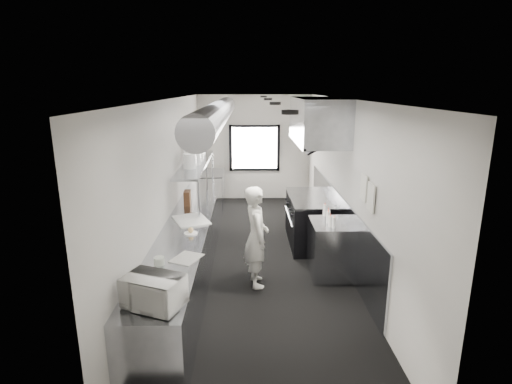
{
  "coord_description": "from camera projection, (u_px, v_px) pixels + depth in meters",
  "views": [
    {
      "loc": [
        -0.19,
        -6.71,
        2.99
      ],
      "look_at": [
        -0.05,
        -0.2,
        1.28
      ],
      "focal_mm": 28.12,
      "sensor_mm": 36.0,
      "label": 1
    }
  ],
  "objects": [
    {
      "name": "floor",
      "position": [
        259.0,
        257.0,
        7.26
      ],
      "size": [
        3.0,
        8.0,
        0.01
      ],
      "primitive_type": "cube",
      "color": "black",
      "rests_on": "ground"
    },
    {
      "name": "ceiling",
      "position": [
        259.0,
        99.0,
        6.54
      ],
      "size": [
        3.0,
        8.0,
        0.01
      ],
      "primitive_type": "cube",
      "color": "beige",
      "rests_on": "wall_back"
    },
    {
      "name": "wall_back",
      "position": [
        255.0,
        148.0,
        10.77
      ],
      "size": [
        3.0,
        0.02,
        2.8
      ],
      "primitive_type": "cube",
      "color": "beige",
      "rests_on": "floor"
    },
    {
      "name": "wall_front",
      "position": [
        274.0,
        304.0,
        3.03
      ],
      "size": [
        3.0,
        0.02,
        2.8
      ],
      "primitive_type": "cube",
      "color": "beige",
      "rests_on": "floor"
    },
    {
      "name": "wall_left",
      "position": [
        171.0,
        183.0,
        6.87
      ],
      "size": [
        0.02,
        8.0,
        2.8
      ],
      "primitive_type": "cube",
      "color": "beige",
      "rests_on": "floor"
    },
    {
      "name": "wall_right",
      "position": [
        345.0,
        182.0,
        6.93
      ],
      "size": [
        0.02,
        8.0,
        2.8
      ],
      "primitive_type": "cube",
      "color": "beige",
      "rests_on": "floor"
    },
    {
      "name": "wall_cladding",
      "position": [
        338.0,
        223.0,
        7.44
      ],
      "size": [
        0.03,
        5.5,
        1.1
      ],
      "primitive_type": "cube",
      "color": "#8F959C",
      "rests_on": "wall_right"
    },
    {
      "name": "hvac_duct",
      "position": [
        218.0,
        113.0,
        6.98
      ],
      "size": [
        0.4,
        6.4,
        0.4
      ],
      "primitive_type": "cylinder",
      "rotation": [
        1.57,
        0.0,
        0.0
      ],
      "color": "gray",
      "rests_on": "ceiling"
    },
    {
      "name": "service_window",
      "position": [
        255.0,
        148.0,
        10.73
      ],
      "size": [
        1.36,
        0.05,
        1.25
      ],
      "color": "white",
      "rests_on": "wall_back"
    },
    {
      "name": "exhaust_hood",
      "position": [
        317.0,
        121.0,
        7.35
      ],
      "size": [
        0.81,
        2.2,
        0.88
      ],
      "color": "#8F959C",
      "rests_on": "ceiling"
    },
    {
      "name": "prep_counter",
      "position": [
        190.0,
        245.0,
        6.63
      ],
      "size": [
        0.7,
        6.0,
        0.9
      ],
      "primitive_type": "cube",
      "color": "#8F959C",
      "rests_on": "floor"
    },
    {
      "name": "pass_shelf",
      "position": [
        196.0,
        164.0,
        7.81
      ],
      "size": [
        0.45,
        3.0,
        0.68
      ],
      "color": "#8F959C",
      "rests_on": "prep_counter"
    },
    {
      "name": "range",
      "position": [
        311.0,
        220.0,
        7.84
      ],
      "size": [
        0.88,
        1.6,
        0.94
      ],
      "color": "black",
      "rests_on": "floor"
    },
    {
      "name": "bottle_station",
      "position": [
        331.0,
        249.0,
        6.49
      ],
      "size": [
        0.65,
        0.8,
        0.9
      ],
      "primitive_type": "cube",
      "color": "#8F959C",
      "rests_on": "floor"
    },
    {
      "name": "far_work_table",
      "position": [
        210.0,
        190.0,
        10.21
      ],
      "size": [
        0.7,
        1.2,
        0.9
      ],
      "primitive_type": "cube",
      "color": "#8F959C",
      "rests_on": "floor"
    },
    {
      "name": "notice_sheet_a",
      "position": [
        364.0,
        188.0,
        5.72
      ],
      "size": [
        0.02,
        0.28,
        0.38
      ],
      "primitive_type": "cube",
      "color": "silver",
      "rests_on": "wall_right"
    },
    {
      "name": "notice_sheet_b",
      "position": [
        371.0,
        197.0,
        5.39
      ],
      "size": [
        0.02,
        0.28,
        0.38
      ],
      "primitive_type": "cube",
      "color": "silver",
      "rests_on": "wall_right"
    },
    {
      "name": "line_cook",
      "position": [
        256.0,
        236.0,
        6.1
      ],
      "size": [
        0.46,
        0.63,
        1.57
      ],
      "primitive_type": "imported",
      "rotation": [
        0.0,
        0.0,
        1.73
      ],
      "color": "silver",
      "rests_on": "floor"
    },
    {
      "name": "microwave",
      "position": [
        153.0,
        291.0,
        3.91
      ],
      "size": [
        0.63,
        0.56,
        0.31
      ],
      "primitive_type": "imported",
      "rotation": [
        0.0,
        0.0,
        -0.38
      ],
      "color": "silver",
      "rests_on": "prep_counter"
    },
    {
      "name": "deli_tub_a",
      "position": [
        150.0,
        279.0,
        4.41
      ],
      "size": [
        0.16,
        0.16,
        0.09
      ],
      "primitive_type": "cylinder",
      "rotation": [
        0.0,
        0.0,
        -0.22
      ],
      "color": "beige",
      "rests_on": "prep_counter"
    },
    {
      "name": "deli_tub_b",
      "position": [
        159.0,
        261.0,
        4.86
      ],
      "size": [
        0.14,
        0.14,
        0.09
      ],
      "primitive_type": "cylinder",
      "rotation": [
        0.0,
        0.0,
        -0.08
      ],
      "color": "beige",
      "rests_on": "prep_counter"
    },
    {
      "name": "newspaper",
      "position": [
        187.0,
        258.0,
        5.04
      ],
      "size": [
        0.43,
        0.47,
        0.01
      ],
      "primitive_type": "cube",
      "rotation": [
        0.0,
        0.0,
        -0.43
      ],
      "color": "white",
      "rests_on": "prep_counter"
    },
    {
      "name": "small_plate",
      "position": [
        191.0,
        233.0,
        5.89
      ],
      "size": [
        0.25,
        0.25,
        0.02
      ],
      "primitive_type": "cylinder",
      "rotation": [
        0.0,
        0.0,
        -0.35
      ],
      "color": "white",
      "rests_on": "prep_counter"
    },
    {
      "name": "pastry",
      "position": [
        191.0,
        230.0,
        5.88
      ],
      "size": [
        0.08,
        0.08,
        0.08
      ],
      "primitive_type": "sphere",
      "color": "tan",
      "rests_on": "small_plate"
    },
    {
      "name": "cutting_board",
      "position": [
        191.0,
        220.0,
        6.46
      ],
      "size": [
        0.71,
        0.79,
        0.02
      ],
      "primitive_type": "cube",
      "rotation": [
        0.0,
        0.0,
        0.4
      ],
      "color": "silver",
      "rests_on": "prep_counter"
    },
    {
      "name": "knife_block",
      "position": [
        187.0,
        198.0,
        7.3
      ],
      "size": [
        0.12,
        0.24,
        0.26
      ],
      "primitive_type": "cube",
      "rotation": [
        0.0,
        0.0,
        0.03
      ],
      "color": "brown",
      "rests_on": "prep_counter"
    },
    {
      "name": "plate_stack_a",
      "position": [
        190.0,
        161.0,
        7.18
      ],
      "size": [
        0.29,
        0.29,
        0.27
      ],
      "primitive_type": "cylinder",
      "rotation": [
        0.0,
        0.0,
        0.31
      ],
      "color": "white",
      "rests_on": "pass_shelf"
    },
    {
      "name": "plate_stack_b",
      "position": [
        194.0,
        156.0,
        7.52
      ],
      "size": [
        0.31,
        0.31,
        0.32
      ],
      "primitive_type": "cylinder",
      "rotation": [
        0.0,
        0.0,
        0.33
      ],
      "color": "white",
      "rests_on": "pass_shelf"
    },
    {
      "name": "plate_stack_c",
      "position": [
        197.0,
        153.0,
        7.85
      ],
      "size": [
        0.29,
        0.29,
        0.34
      ],
      "primitive_type": "cylinder",
      "rotation": [
        0.0,
        0.0,
        -0.22
      ],
      "color": "white",
      "rests_on": "pass_shelf"
    },
    {
      "name": "plate_stack_d",
      "position": [
        200.0,
        147.0,
        8.55
      ],
      "size": [
        0.27,
        0.27,
        0.37
      ],
      "primitive_type": "cylinder",
      "rotation": [
        0.0,
        0.0,
        -0.14
      ],
      "color": "white",
      "rests_on": "pass_shelf"
    },
    {
      "name": "squeeze_bottle_a",
      "position": [
        334.0,
        223.0,
        6.11
      ],
      "size": [
        0.06,
        0.06,
        0.17
      ],
      "primitive_type": "cylinder",
      "rotation": [
        0.0,
        0.0,
        0.12
      ],
      "color": "silver",
      "rests_on": "bottle_station"
    },
    {
      "name": "squeeze_bottle_b",
      "position": [
        330.0,
        221.0,
        6.16
      ],
      "size": [
        0.07,
        0.07,
        0.18
      ],
      "primitive_type": "cylinder",
      "rotation": [
        0.0,
        0.0,
        0.19
      ],
      "color": "silver",
      "rests_on": "bottle_station"
    },
    {
      "name": "squeeze_bottle_c",
      "position": [
        328.0,
        217.0,
        6.33
      ],
      "size": [
        0.08,
        0.08,
        0.19
      ],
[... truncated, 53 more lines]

